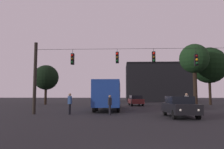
{
  "coord_description": "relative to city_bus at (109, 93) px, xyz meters",
  "views": [
    {
      "loc": [
        -1.15,
        -5.36,
        1.66
      ],
      "look_at": [
        -1.95,
        13.31,
        3.36
      ],
      "focal_mm": 35.33,
      "sensor_mm": 36.0,
      "label": 1
    }
  ],
  "objects": [
    {
      "name": "ground_plane",
      "position": [
        2.57,
        5.21,
        -1.87
      ],
      "size": [
        168.0,
        168.0,
        0.0
      ],
      "primitive_type": "plane",
      "color": "black",
      "rests_on": "ground"
    },
    {
      "name": "overhead_signal_span",
      "position": [
        2.56,
        -6.16,
        1.71
      ],
      "size": [
        17.39,
        0.44,
        6.15
      ],
      "color": "black",
      "rests_on": "ground"
    },
    {
      "name": "city_bus",
      "position": [
        0.0,
        0.0,
        0.0
      ],
      "size": [
        2.57,
        11.0,
        3.0
      ],
      "color": "navy",
      "rests_on": "ground"
    },
    {
      "name": "car_near_right",
      "position": [
        5.7,
        -8.11,
        -1.07
      ],
      "size": [
        1.91,
        4.38,
        1.52
      ],
      "color": "black",
      "rests_on": "ground"
    },
    {
      "name": "car_far_left",
      "position": [
        3.55,
        8.63,
        -1.07
      ],
      "size": [
        2.22,
        4.47,
        1.52
      ],
      "color": "#511919",
      "rests_on": "ground"
    },
    {
      "name": "pedestrian_crossing_left",
      "position": [
        -2.9,
        -6.3,
        -0.86
      ],
      "size": [
        0.28,
        0.38,
        1.76
      ],
      "color": "black",
      "rests_on": "ground"
    },
    {
      "name": "pedestrian_crossing_center",
      "position": [
        0.48,
        -6.74,
        -0.97
      ],
      "size": [
        0.34,
        0.42,
        1.6
      ],
      "color": "black",
      "rests_on": "ground"
    },
    {
      "name": "pedestrian_crossing_right",
      "position": [
        7.23,
        -4.65,
        -0.85
      ],
      "size": [
        0.28,
        0.38,
        1.78
      ],
      "color": "black",
      "rests_on": "ground"
    },
    {
      "name": "corner_building",
      "position": [
        10.05,
        29.59,
        2.62
      ],
      "size": [
        14.88,
        10.42,
        8.97
      ],
      "color": "black",
      "rests_on": "ground"
    },
    {
      "name": "tree_left_silhouette",
      "position": [
        15.66,
        11.48,
        4.5
      ],
      "size": [
        5.81,
        5.81,
        9.28
      ],
      "color": "black",
      "rests_on": "ground"
    },
    {
      "name": "tree_behind_building",
      "position": [
        12.02,
        7.49,
        4.92
      ],
      "size": [
        4.24,
        4.24,
        8.99
      ],
      "color": "black",
      "rests_on": "ground"
    },
    {
      "name": "tree_right_far",
      "position": [
        -11.1,
        11.32,
        2.6
      ],
      "size": [
        4.11,
        4.11,
        6.54
      ],
      "color": "black",
      "rests_on": "ground"
    }
  ]
}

